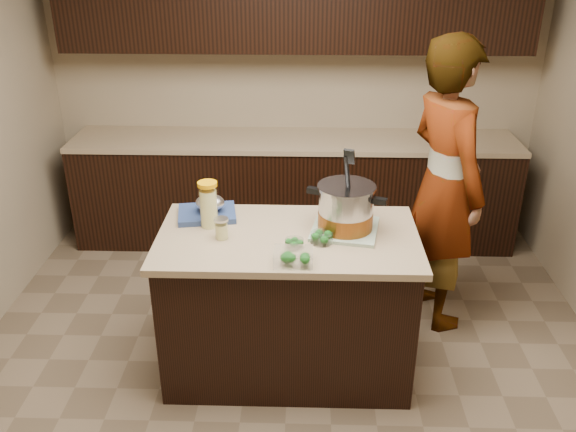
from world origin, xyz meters
name	(u,v)px	position (x,y,z in m)	size (l,w,h in m)	color
ground_plane	(288,364)	(0.00, 0.00, 0.00)	(4.00, 4.00, 0.00)	brown
room_shell	(288,91)	(0.00, 0.00, 1.71)	(4.04, 4.04, 2.72)	tan
back_cabinets	(294,132)	(0.00, 1.74, 0.94)	(3.60, 0.63, 2.33)	black
island	(288,303)	(0.00, 0.00, 0.45)	(1.46, 0.81, 0.90)	black
dish_towel	(345,229)	(0.32, 0.07, 0.91)	(0.36, 0.36, 0.02)	#547E58
stock_pot	(346,210)	(0.32, 0.07, 1.03)	(0.44, 0.42, 0.46)	#B7B7BC
lemonade_pitcher	(209,206)	(-0.45, 0.10, 1.02)	(0.13, 0.13, 0.27)	#D4D182
mason_jar	(222,229)	(-0.36, -0.04, 0.96)	(0.11, 0.11, 0.13)	#D4D182
broccoli_tub_left	(294,244)	(0.04, -0.14, 0.92)	(0.13, 0.13, 0.05)	silver
broccoli_tub_right	(322,238)	(0.18, -0.08, 0.93)	(0.13, 0.13, 0.06)	silver
broccoli_tub_rect	(293,258)	(0.04, -0.30, 0.93)	(0.20, 0.15, 0.07)	silver
blue_tray	(208,209)	(-0.48, 0.23, 0.94)	(0.37, 0.32, 0.13)	navy
person	(444,186)	(0.98, 0.60, 0.96)	(0.70, 0.46, 1.91)	gray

